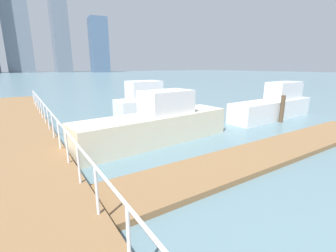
{
  "coord_description": "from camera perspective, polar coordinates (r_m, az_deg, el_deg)",
  "views": [
    {
      "loc": [
        -4.22,
        2.79,
        3.31
      ],
      "look_at": [
        -0.87,
        7.96,
        1.73
      ],
      "focal_mm": 24.94,
      "sensor_mm": 36.0,
      "label": 1
    }
  ],
  "objects": [
    {
      "name": "boardwalk_railing",
      "position": [
        7.72,
        -23.68,
        -2.48
      ],
      "size": [
        0.06,
        28.05,
        1.08
      ],
      "color": "white",
      "rests_on": "boardwalk"
    },
    {
      "name": "floating_dock",
      "position": [
        10.07,
        24.19,
        -5.58
      ],
      "size": [
        14.82,
        2.0,
        0.18
      ],
      "primitive_type": "cube",
      "color": "olive",
      "rests_on": "ground_plane"
    },
    {
      "name": "skyline_tower_3",
      "position": [
        155.36,
        -24.81,
        19.11
      ],
      "size": [
        8.42,
        13.03,
        38.97
      ],
      "primitive_type": "cube",
      "rotation": [
        0.0,
        0.0,
        -0.01
      ],
      "color": "slate",
      "rests_on": "ground_plane"
    },
    {
      "name": "dock_piling_1",
      "position": [
        15.66,
        26.12,
        3.76
      ],
      "size": [
        0.25,
        0.25,
        1.64
      ],
      "primitive_type": "cylinder",
      "color": "brown",
      "rests_on": "ground_plane"
    },
    {
      "name": "skyline_tower_4",
      "position": [
        147.84,
        -16.55,
        18.35
      ],
      "size": [
        10.36,
        11.89,
        29.99
      ],
      "primitive_type": "cube",
      "rotation": [
        0.0,
        0.0,
        -0.1
      ],
      "color": "slate",
      "rests_on": "ground_plane"
    },
    {
      "name": "moored_boat_4",
      "position": [
        15.2,
        -3.95,
        5.29
      ],
      "size": [
        4.98,
        1.91,
        2.43
      ],
      "color": "white",
      "rests_on": "ground_plane"
    },
    {
      "name": "moored_boat_0",
      "position": [
        16.8,
        24.53,
        4.68
      ],
      "size": [
        7.04,
        1.84,
        2.31
      ],
      "color": "white",
      "rests_on": "ground_plane"
    },
    {
      "name": "dock_piling_2",
      "position": [
        20.05,
        24.88,
        6.24
      ],
      "size": [
        0.31,
        0.31,
        1.86
      ],
      "primitive_type": "cylinder",
      "color": "brown",
      "rests_on": "ground_plane"
    },
    {
      "name": "moored_boat_2",
      "position": [
        10.43,
        -2.58,
        0.53
      ],
      "size": [
        7.44,
        2.38,
        2.27
      ],
      "color": "beige",
      "rests_on": "ground_plane"
    },
    {
      "name": "ground_plane",
      "position": [
        18.03,
        -18.79,
        3.03
      ],
      "size": [
        300.0,
        300.0,
        0.0
      ],
      "primitive_type": "plane",
      "color": "slate"
    }
  ]
}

